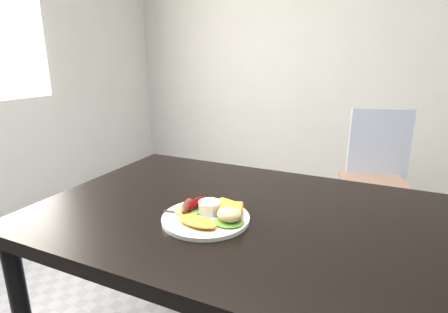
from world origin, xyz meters
TOP-DOWN VIEW (x-y plane):
  - room_back_panel at (0.00, 2.25)m, footprint 4.00×0.04m
  - dining_table at (0.00, 0.00)m, footprint 1.20×0.80m
  - dining_chair at (0.34, 1.27)m, footprint 0.44×0.44m
  - person at (-0.04, 0.79)m, footprint 0.61×0.41m
  - plate at (-0.07, -0.10)m, footprint 0.24×0.24m
  - lettuce_left at (-0.13, -0.09)m, footprint 0.11×0.11m
  - lettuce_right at (0.01, -0.11)m, footprint 0.10×0.09m
  - omelette at (-0.07, -0.15)m, footprint 0.13×0.08m
  - sausage_a at (-0.13, -0.10)m, footprint 0.05×0.10m
  - sausage_b at (-0.11, -0.08)m, footprint 0.04×0.11m
  - ramekin at (-0.07, -0.08)m, footprint 0.08×0.08m
  - toast_a at (-0.04, -0.04)m, footprint 0.10×0.10m
  - toast_b at (-0.01, -0.06)m, footprint 0.09×0.09m
  - potato_salad at (0.01, -0.11)m, footprint 0.07×0.07m
  - fork at (-0.10, -0.11)m, footprint 0.17×0.05m

SIDE VIEW (x-z plane):
  - dining_chair at x=0.34m, z-range 0.43..0.47m
  - dining_table at x=0.00m, z-range 0.71..0.75m
  - plate at x=-0.07m, z-range 0.75..0.76m
  - fork at x=-0.10m, z-range 0.76..0.77m
  - lettuce_right at x=0.01m, z-range 0.76..0.77m
  - lettuce_left at x=-0.13m, z-range 0.76..0.77m
  - toast_a at x=-0.04m, z-range 0.76..0.78m
  - omelette at x=-0.07m, z-range 0.76..0.78m
  - ramekin at x=-0.07m, z-range 0.76..0.80m
  - toast_b at x=-0.01m, z-range 0.78..0.79m
  - sausage_a at x=-0.13m, z-range 0.77..0.79m
  - sausage_b at x=-0.11m, z-range 0.77..0.80m
  - potato_salad at x=0.01m, z-range 0.77..0.80m
  - person at x=-0.04m, z-range 0.00..1.68m
  - room_back_panel at x=0.00m, z-range 0.00..2.70m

